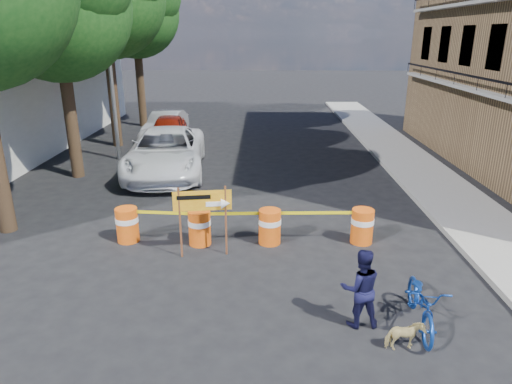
{
  "coord_description": "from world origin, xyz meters",
  "views": [
    {
      "loc": [
        0.12,
        -9.34,
        5.08
      ],
      "look_at": [
        -0.03,
        1.54,
        1.3
      ],
      "focal_mm": 32.0,
      "sensor_mm": 36.0,
      "label": 1
    }
  ],
  "objects_px": {
    "barrel_mid_left": "(200,227)",
    "barrel_mid_right": "(270,226)",
    "sedan_red": "(168,130)",
    "barrel_far_left": "(127,224)",
    "dog": "(404,336)",
    "detour_sign": "(210,206)",
    "bicycle": "(425,280)",
    "suv_white": "(166,152)",
    "sedan_silver": "(166,125)",
    "pedestrian": "(360,288)",
    "barrel_far_right": "(362,225)"
  },
  "relations": [
    {
      "from": "barrel_mid_left",
      "to": "barrel_mid_right",
      "type": "bearing_deg",
      "value": 2.52
    },
    {
      "from": "barrel_mid_right",
      "to": "sedan_red",
      "type": "height_order",
      "value": "sedan_red"
    },
    {
      "from": "barrel_far_left",
      "to": "dog",
      "type": "bearing_deg",
      "value": -35.84
    },
    {
      "from": "detour_sign",
      "to": "bicycle",
      "type": "relative_size",
      "value": 0.93
    },
    {
      "from": "dog",
      "to": "sedan_red",
      "type": "bearing_deg",
      "value": 12.87
    },
    {
      "from": "barrel_mid_left",
      "to": "suv_white",
      "type": "distance_m",
      "value": 6.59
    },
    {
      "from": "barrel_mid_right",
      "to": "sedan_silver",
      "type": "xyz_separation_m",
      "value": [
        -5.12,
        12.42,
        0.2
      ]
    },
    {
      "from": "sedan_red",
      "to": "pedestrian",
      "type": "bearing_deg",
      "value": -70.99
    },
    {
      "from": "bicycle",
      "to": "detour_sign",
      "type": "bearing_deg",
      "value": 151.88
    },
    {
      "from": "dog",
      "to": "barrel_far_left",
      "type": "bearing_deg",
      "value": 42.56
    },
    {
      "from": "dog",
      "to": "sedan_silver",
      "type": "height_order",
      "value": "sedan_silver"
    },
    {
      "from": "barrel_mid_right",
      "to": "sedan_silver",
      "type": "relative_size",
      "value": 0.22
    },
    {
      "from": "bicycle",
      "to": "sedan_red",
      "type": "distance_m",
      "value": 16.4
    },
    {
      "from": "barrel_mid_left",
      "to": "barrel_mid_right",
      "type": "xyz_separation_m",
      "value": [
        1.77,
        0.08,
        0.0
      ]
    },
    {
      "from": "suv_white",
      "to": "sedan_red",
      "type": "relative_size",
      "value": 1.49
    },
    {
      "from": "barrel_mid_right",
      "to": "sedan_silver",
      "type": "distance_m",
      "value": 13.43
    },
    {
      "from": "barrel_mid_right",
      "to": "suv_white",
      "type": "bearing_deg",
      "value": 122.1
    },
    {
      "from": "bicycle",
      "to": "sedan_red",
      "type": "height_order",
      "value": "bicycle"
    },
    {
      "from": "barrel_far_right",
      "to": "sedan_silver",
      "type": "bearing_deg",
      "value": 121.19
    },
    {
      "from": "barrel_far_right",
      "to": "suv_white",
      "type": "height_order",
      "value": "suv_white"
    },
    {
      "from": "pedestrian",
      "to": "barrel_mid_right",
      "type": "bearing_deg",
      "value": -68.62
    },
    {
      "from": "barrel_mid_left",
      "to": "dog",
      "type": "relative_size",
      "value": 1.42
    },
    {
      "from": "barrel_far_right",
      "to": "sedan_silver",
      "type": "height_order",
      "value": "sedan_silver"
    },
    {
      "from": "barrel_far_right",
      "to": "bicycle",
      "type": "bearing_deg",
      "value": -84.61
    },
    {
      "from": "detour_sign",
      "to": "suv_white",
      "type": "height_order",
      "value": "detour_sign"
    },
    {
      "from": "barrel_far_right",
      "to": "sedan_red",
      "type": "height_order",
      "value": "sedan_red"
    },
    {
      "from": "detour_sign",
      "to": "pedestrian",
      "type": "distance_m",
      "value": 4.09
    },
    {
      "from": "barrel_mid_right",
      "to": "sedan_red",
      "type": "relative_size",
      "value": 0.22
    },
    {
      "from": "barrel_far_right",
      "to": "pedestrian",
      "type": "bearing_deg",
      "value": -102.47
    },
    {
      "from": "barrel_mid_right",
      "to": "detour_sign",
      "type": "relative_size",
      "value": 0.51
    },
    {
      "from": "barrel_mid_left",
      "to": "sedan_silver",
      "type": "xyz_separation_m",
      "value": [
        -3.35,
        12.49,
        0.2
      ]
    },
    {
      "from": "sedan_silver",
      "to": "pedestrian",
      "type": "bearing_deg",
      "value": -62.49
    },
    {
      "from": "bicycle",
      "to": "sedan_silver",
      "type": "bearing_deg",
      "value": 122.06
    },
    {
      "from": "sedan_red",
      "to": "suv_white",
      "type": "bearing_deg",
      "value": -84.37
    },
    {
      "from": "suv_white",
      "to": "sedan_silver",
      "type": "height_order",
      "value": "suv_white"
    },
    {
      "from": "suv_white",
      "to": "sedan_red",
      "type": "bearing_deg",
      "value": 94.57
    },
    {
      "from": "sedan_red",
      "to": "sedan_silver",
      "type": "height_order",
      "value": "sedan_red"
    },
    {
      "from": "detour_sign",
      "to": "bicycle",
      "type": "height_order",
      "value": "bicycle"
    },
    {
      "from": "barrel_mid_left",
      "to": "barrel_far_right",
      "type": "bearing_deg",
      "value": 2.0
    },
    {
      "from": "barrel_far_right",
      "to": "pedestrian",
      "type": "relative_size",
      "value": 0.59
    },
    {
      "from": "barrel_far_left",
      "to": "dog",
      "type": "xyz_separation_m",
      "value": [
        5.86,
        -4.24,
        -0.2
      ]
    },
    {
      "from": "detour_sign",
      "to": "suv_white",
      "type": "relative_size",
      "value": 0.29
    },
    {
      "from": "barrel_mid_right",
      "to": "sedan_silver",
      "type": "bearing_deg",
      "value": 112.42
    },
    {
      "from": "barrel_far_right",
      "to": "dog",
      "type": "bearing_deg",
      "value": -91.97
    },
    {
      "from": "detour_sign",
      "to": "bicycle",
      "type": "bearing_deg",
      "value": -42.11
    },
    {
      "from": "barrel_far_left",
      "to": "sedan_red",
      "type": "height_order",
      "value": "sedan_red"
    },
    {
      "from": "barrel_mid_left",
      "to": "sedan_red",
      "type": "bearing_deg",
      "value": 104.87
    },
    {
      "from": "barrel_far_right",
      "to": "bicycle",
      "type": "xyz_separation_m",
      "value": [
        0.34,
        -3.55,
        0.47
      ]
    },
    {
      "from": "detour_sign",
      "to": "sedan_red",
      "type": "distance_m",
      "value": 12.31
    },
    {
      "from": "barrel_far_right",
      "to": "suv_white",
      "type": "xyz_separation_m",
      "value": [
        -6.22,
        6.1,
        0.37
      ]
    }
  ]
}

